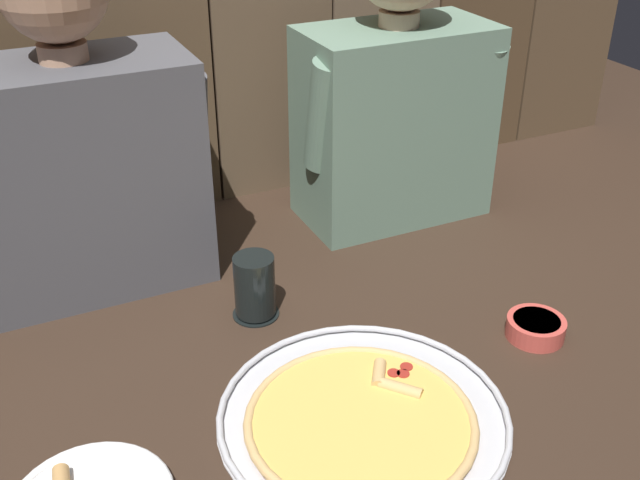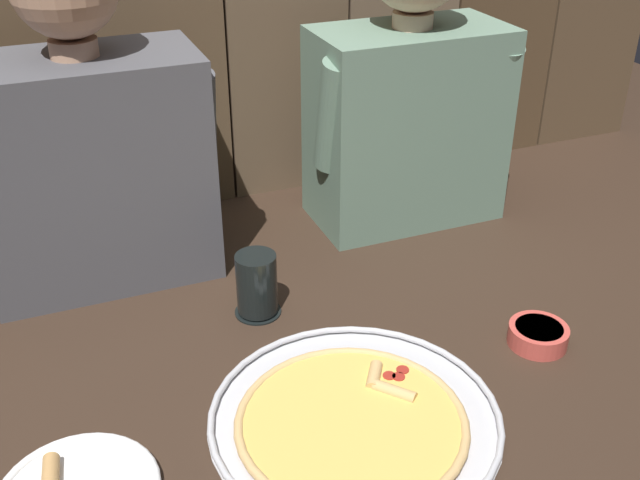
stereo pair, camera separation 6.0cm
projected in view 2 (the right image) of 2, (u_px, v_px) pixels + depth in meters
name	position (u px, v px, depth m)	size (l,w,h in m)	color
ground_plane	(352.00, 365.00, 1.21)	(3.20, 3.20, 0.00)	#332319
pizza_tray	(354.00, 419.00, 1.09)	(0.43, 0.43, 0.03)	silver
drinking_glass	(257.00, 285.00, 1.31)	(0.08, 0.08, 0.12)	black
dipping_bowl	(538.00, 334.00, 1.25)	(0.10, 0.10, 0.03)	#CC4C42
diner_left	(88.00, 136.00, 1.32)	(0.44, 0.22, 0.63)	#4C4C51
diner_right	(409.00, 80.00, 1.51)	(0.42, 0.21, 0.64)	slate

